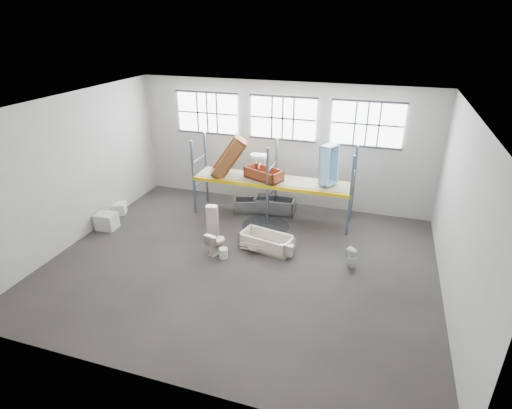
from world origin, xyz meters
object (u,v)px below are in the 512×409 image
at_px(steel_tub_right, 275,205).
at_px(carton_near, 107,221).
at_px(blue_tub_upright, 329,165).
at_px(cistern_tall, 212,222).
at_px(toilet_beige, 216,242).
at_px(rust_tub_flat, 264,174).
at_px(bucket, 223,253).
at_px(steel_tub_left, 252,205).
at_px(bathtub_beige, 267,242).
at_px(toilet_white, 352,259).

xyz_separation_m(steel_tub_right, carton_near, (-5.57, -3.26, 0.00)).
relative_size(steel_tub_right, blue_tub_upright, 1.10).
height_order(cistern_tall, carton_near, cistern_tall).
bearing_deg(carton_near, toilet_beige, -4.37).
relative_size(cistern_tall, blue_tub_upright, 0.84).
relative_size(rust_tub_flat, bucket, 4.29).
height_order(toilet_beige, carton_near, toilet_beige).
bearing_deg(blue_tub_upright, rust_tub_flat, -177.43).
xyz_separation_m(cistern_tall, steel_tub_right, (1.55, 2.66, -0.32)).
bearing_deg(rust_tub_flat, steel_tub_left, 147.59).
distance_m(toilet_beige, carton_near, 4.56).
xyz_separation_m(toilet_beige, bucket, (0.35, -0.24, -0.22)).
relative_size(rust_tub_flat, blue_tub_upright, 1.00).
distance_m(rust_tub_flat, carton_near, 6.11).
bearing_deg(steel_tub_left, steel_tub_right, 10.64).
xyz_separation_m(bathtub_beige, rust_tub_flat, (-0.80, 2.27, 1.56)).
distance_m(bathtub_beige, steel_tub_left, 3.02).
bearing_deg(bathtub_beige, steel_tub_right, 112.17).
relative_size(bathtub_beige, cistern_tall, 1.45).
height_order(cistern_tall, rust_tub_flat, rust_tub_flat).
relative_size(bucket, carton_near, 0.49).
xyz_separation_m(toilet_white, carton_near, (-8.95, -0.05, -0.06)).
bearing_deg(toilet_white, cistern_tall, -73.03).
height_order(toilet_beige, blue_tub_upright, blue_tub_upright).
bearing_deg(cistern_tall, carton_near, 177.15).
bearing_deg(bathtub_beige, toilet_beige, -141.46).
xyz_separation_m(bathtub_beige, blue_tub_upright, (1.59, 2.38, 2.13)).
bearing_deg(toilet_white, bucket, -57.72).
bearing_deg(steel_tub_right, toilet_beige, -105.92).
bearing_deg(rust_tub_flat, blue_tub_upright, 2.57).
xyz_separation_m(steel_tub_left, blue_tub_upright, (3.02, -0.29, 2.14)).
bearing_deg(steel_tub_right, cistern_tall, -120.32).
relative_size(toilet_beige, rust_tub_flat, 0.54).
xyz_separation_m(toilet_beige, steel_tub_left, (0.11, 3.43, -0.14)).
relative_size(bathtub_beige, steel_tub_right, 1.10).
bearing_deg(bathtub_beige, toilet_white, 4.88).
height_order(toilet_beige, toilet_white, toilet_beige).
height_order(steel_tub_left, steel_tub_right, steel_tub_right).
xyz_separation_m(cistern_tall, rust_tub_flat, (1.25, 2.09, 1.21)).
relative_size(steel_tub_right, rust_tub_flat, 1.10).
xyz_separation_m(cistern_tall, steel_tub_left, (0.63, 2.48, -0.36)).
relative_size(cistern_tall, bucket, 3.60).
bearing_deg(rust_tub_flat, bathtub_beige, -70.53).
bearing_deg(cistern_tall, toilet_beige, -72.33).
bearing_deg(toilet_beige, steel_tub_right, -90.86).
xyz_separation_m(rust_tub_flat, carton_near, (-5.27, -2.69, -1.52)).
distance_m(rust_tub_flat, blue_tub_upright, 2.47).
distance_m(steel_tub_left, blue_tub_upright, 3.71).
bearing_deg(carton_near, bucket, -6.87).
bearing_deg(carton_near, rust_tub_flat, 27.04).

